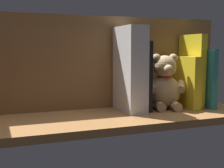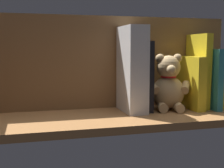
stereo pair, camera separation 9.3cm
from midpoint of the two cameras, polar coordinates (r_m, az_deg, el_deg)
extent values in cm
cube|color=#9E6B3D|center=(94.44, -2.83, -6.35)|extent=(89.20, 29.40, 2.20)
cube|color=brown|center=(104.10, -5.02, 3.96)|extent=(89.20, 1.50, 30.67)
cube|color=yellow|center=(113.95, 14.24, 0.86)|extent=(2.71, 12.52, 18.22)
cube|color=teal|center=(110.78, 13.58, 1.12)|extent=(1.98, 16.11, 19.75)
cube|color=yellow|center=(110.30, 12.02, 2.43)|extent=(2.80, 13.18, 24.74)
cube|color=yellow|center=(108.01, 10.84, 0.41)|extent=(3.06, 15.26, 17.31)
ellipsoid|color=tan|center=(104.26, 7.06, -1.47)|extent=(12.41, 11.59, 11.06)
sphere|color=tan|center=(103.45, 7.12, 3.13)|extent=(7.60, 7.60, 7.60)
sphere|color=tan|center=(104.09, 8.67, 4.70)|extent=(2.94, 2.94, 2.94)
sphere|color=tan|center=(102.64, 5.60, 4.72)|extent=(2.94, 2.94, 2.94)
sphere|color=#DBB77F|center=(100.37, 7.58, 2.70)|extent=(2.94, 2.94, 2.94)
cylinder|color=tan|center=(104.15, 10.06, -0.46)|extent=(5.16, 5.96, 4.09)
cylinder|color=tan|center=(101.48, 4.40, -0.56)|extent=(3.19, 5.69, 4.09)
cylinder|color=tan|center=(101.10, 9.07, -4.08)|extent=(3.82, 4.72, 2.94)
cylinder|color=tan|center=(99.81, 6.32, -4.18)|extent=(3.82, 4.72, 2.94)
torus|color=red|center=(103.67, 7.10, 1.46)|extent=(6.08, 6.08, 0.86)
cube|color=black|center=(101.44, 2.75, 1.52)|extent=(1.90, 12.66, 22.22)
cube|color=silver|center=(98.52, 0.62, 2.75)|extent=(6.05, 14.67, 26.89)
camera|label=1|loc=(0.05, -92.86, -0.32)|focal=49.93mm
camera|label=2|loc=(0.05, 87.14, 0.32)|focal=49.93mm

